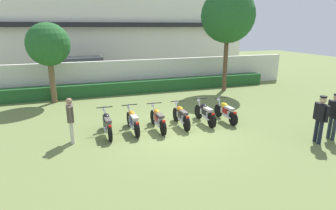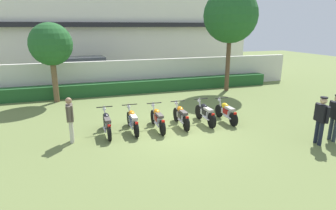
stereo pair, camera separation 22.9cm
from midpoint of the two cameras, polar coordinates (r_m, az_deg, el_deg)
ground at (r=10.62m, az=0.98°, el=-5.65°), size 60.00×60.00×0.00m
building at (r=26.17m, az=-12.26°, el=15.25°), size 23.27×6.50×7.61m
compound_wall at (r=17.55m, az=-7.82°, el=6.02°), size 22.10×0.30×1.90m
hedge_row at (r=16.99m, az=-7.26°, el=3.69°), size 17.68×0.70×0.72m
parked_car at (r=20.18m, az=-17.11°, el=6.69°), size 4.63×2.36×1.89m
tree_near_inspector at (r=15.55m, az=-23.70°, el=11.19°), size 2.16×2.16×4.10m
tree_far_side at (r=17.57m, az=11.79°, el=17.43°), size 3.20×3.20×6.10m
motorcycle_in_row_0 at (r=10.52m, az=-12.98°, el=-3.70°), size 0.60×1.86×0.96m
motorcycle_in_row_1 at (r=10.69m, az=-7.84°, el=-3.15°), size 0.60×1.88×0.95m
motorcycle_in_row_2 at (r=10.81m, az=-2.70°, el=-2.78°), size 0.60×1.90×0.95m
motorcycle_in_row_3 at (r=11.17m, az=2.12°, el=-2.16°), size 0.60×1.79×0.95m
motorcycle_in_row_4 at (r=11.59m, az=7.01°, el=-1.56°), size 0.60×1.83×0.96m
motorcycle_in_row_5 at (r=11.98m, az=11.20°, el=-1.25°), size 0.60×1.78×0.94m
inspector_person at (r=10.02m, az=-19.96°, el=-2.31°), size 0.22×0.65×1.59m
officer_0 at (r=10.66m, az=28.25°, el=-1.94°), size 0.30×0.66×1.66m
officer_1 at (r=11.25m, az=30.42°, el=-1.41°), size 0.30×0.65×1.65m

